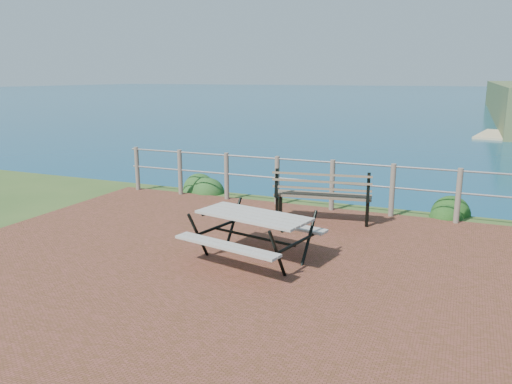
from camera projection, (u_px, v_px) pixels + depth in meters
ground at (269, 270)px, 6.87m from camera, size 10.00×7.00×0.12m
ocean at (465, 83)px, 186.19m from camera, size 1200.00×1200.00×0.00m
safety_railing at (332, 182)px, 9.74m from camera, size 9.40×0.10×1.00m
picnic_table at (253, 232)px, 7.08m from camera, size 1.72×1.38×0.68m
park_bench at (323, 188)px, 8.97m from camera, size 1.78×0.69×0.98m
shrub_lip_west at (202, 192)px, 11.50m from camera, size 0.78×0.78×0.52m
shrub_lip_east at (456, 216)px, 9.51m from camera, size 0.75×0.75×0.49m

